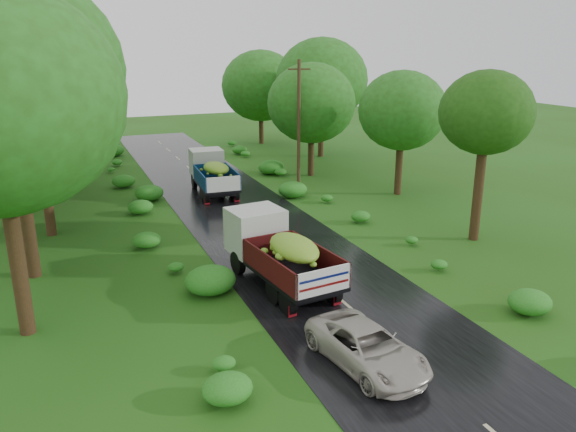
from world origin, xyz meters
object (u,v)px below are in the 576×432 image
truck_near (277,249)px  utility_pole (299,123)px  car (367,347)px  truck_far (212,171)px

truck_near → utility_pole: utility_pole is taller
truck_near → car: size_ratio=1.50×
utility_pole → truck_far: bearing=-169.9°
car → utility_pole: bearing=63.8°
utility_pole → truck_near: bearing=-101.5°
utility_pole → car: bearing=-93.1°
truck_near → truck_far: size_ratio=1.06×
truck_far → car: bearing=-89.5°
car → utility_pole: utility_pole is taller
truck_far → car: 20.44m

